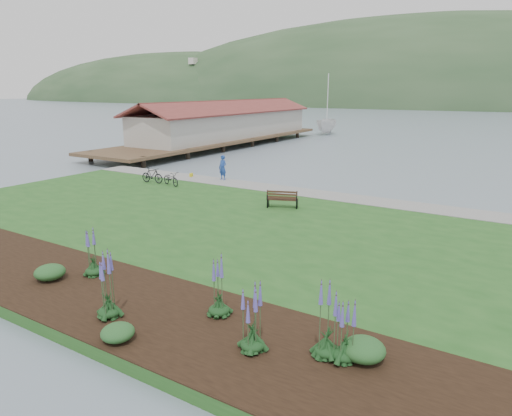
{
  "coord_description": "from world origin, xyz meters",
  "views": [
    {
      "loc": [
        12.89,
        -18.58,
        6.75
      ],
      "look_at": [
        1.93,
        -0.9,
        1.3
      ],
      "focal_mm": 32.0,
      "sensor_mm": 36.0,
      "label": 1
    }
  ],
  "objects_px": {
    "person": "(223,166)",
    "bicycle_a": "(171,179)",
    "park_bench": "(282,199)",
    "sailboat": "(326,134)"
  },
  "relations": [
    {
      "from": "sailboat",
      "to": "person",
      "type": "bearing_deg",
      "value": -85.88
    },
    {
      "from": "park_bench",
      "to": "sailboat",
      "type": "distance_m",
      "value": 46.75
    },
    {
      "from": "bicycle_a",
      "to": "sailboat",
      "type": "distance_m",
      "value": 43.09
    },
    {
      "from": "person",
      "to": "bicycle_a",
      "type": "xyz_separation_m",
      "value": [
        -1.88,
        -3.37,
        -0.58
      ]
    },
    {
      "from": "park_bench",
      "to": "bicycle_a",
      "type": "bearing_deg",
      "value": 151.07
    },
    {
      "from": "park_bench",
      "to": "person",
      "type": "height_order",
      "value": "person"
    },
    {
      "from": "bicycle_a",
      "to": "park_bench",
      "type": "bearing_deg",
      "value": -80.49
    },
    {
      "from": "person",
      "to": "bicycle_a",
      "type": "relative_size",
      "value": 1.17
    },
    {
      "from": "park_bench",
      "to": "bicycle_a",
      "type": "height_order",
      "value": "park_bench"
    },
    {
      "from": "park_bench",
      "to": "sailboat",
      "type": "relative_size",
      "value": 0.06
    }
  ]
}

